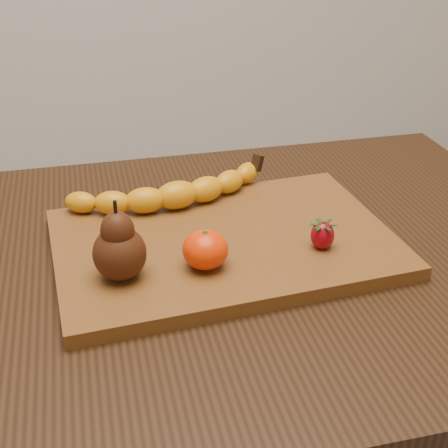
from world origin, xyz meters
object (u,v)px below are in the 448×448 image
object	(u,v)px
cutting_board	(224,243)
table	(217,312)
mandarin	(205,250)
pear	(118,240)

from	to	relation	value
cutting_board	table	bearing A→B (deg)	-148.50
mandarin	pear	bearing A→B (deg)	178.83
pear	mandarin	xyz separation A→B (m)	(0.10, -0.00, -0.03)
pear	mandarin	size ratio (longest dim) A/B	1.76
pear	mandarin	distance (m)	0.11
table	mandarin	size ratio (longest dim) A/B	17.47
table	cutting_board	size ratio (longest dim) A/B	2.22
table	mandarin	world-z (taller)	mandarin
table	mandarin	distance (m)	0.15
pear	mandarin	world-z (taller)	pear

